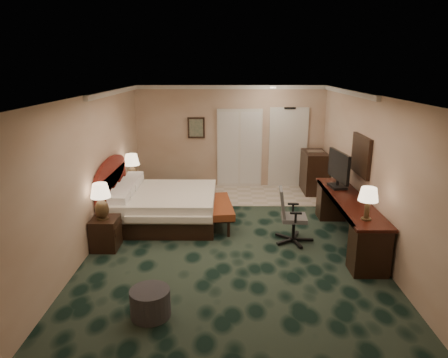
{
  "coord_description": "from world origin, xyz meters",
  "views": [
    {
      "loc": [
        -0.06,
        -6.8,
        3.18
      ],
      "look_at": [
        -0.13,
        0.6,
        1.08
      ],
      "focal_mm": 32.0,
      "sensor_mm": 36.0,
      "label": 1
    }
  ],
  "objects_px": {
    "lamp_far": "(132,168)",
    "desk": "(348,220)",
    "bed": "(166,207)",
    "desk_chair": "(294,216)",
    "nightstand_near": "(106,233)",
    "tv": "(339,170)",
    "nightstand_far": "(135,193)",
    "ottoman": "(150,303)",
    "minibar": "(314,172)",
    "bed_bench": "(219,214)",
    "lamp_near": "(101,202)"
  },
  "relations": [
    {
      "from": "lamp_far",
      "to": "desk",
      "type": "bearing_deg",
      "value": -23.91
    },
    {
      "from": "bed",
      "to": "desk_chair",
      "type": "relative_size",
      "value": 2.0
    },
    {
      "from": "nightstand_near",
      "to": "tv",
      "type": "relative_size",
      "value": 0.6
    },
    {
      "from": "nightstand_near",
      "to": "bed",
      "type": "bearing_deg",
      "value": 55.24
    },
    {
      "from": "nightstand_far",
      "to": "ottoman",
      "type": "relative_size",
      "value": 1.05
    },
    {
      "from": "desk",
      "to": "tv",
      "type": "distance_m",
      "value": 1.06
    },
    {
      "from": "desk_chair",
      "to": "minibar",
      "type": "bearing_deg",
      "value": 75.51
    },
    {
      "from": "bed_bench",
      "to": "lamp_near",
      "type": "bearing_deg",
      "value": -157.11
    },
    {
      "from": "ottoman",
      "to": "bed",
      "type": "bearing_deg",
      "value": 95.03
    },
    {
      "from": "tv",
      "to": "nightstand_far",
      "type": "bearing_deg",
      "value": 156.3
    },
    {
      "from": "lamp_far",
      "to": "desk_chair",
      "type": "relative_size",
      "value": 0.65
    },
    {
      "from": "lamp_near",
      "to": "minibar",
      "type": "distance_m",
      "value": 5.63
    },
    {
      "from": "nightstand_far",
      "to": "lamp_far",
      "type": "distance_m",
      "value": 0.62
    },
    {
      "from": "tv",
      "to": "desk_chair",
      "type": "height_order",
      "value": "tv"
    },
    {
      "from": "desk",
      "to": "minibar",
      "type": "distance_m",
      "value": 3.05
    },
    {
      "from": "lamp_near",
      "to": "desk_chair",
      "type": "height_order",
      "value": "lamp_near"
    },
    {
      "from": "ottoman",
      "to": "desk",
      "type": "distance_m",
      "value": 4.03
    },
    {
      "from": "bed_bench",
      "to": "desk_chair",
      "type": "distance_m",
      "value": 1.65
    },
    {
      "from": "lamp_near",
      "to": "ottoman",
      "type": "bearing_deg",
      "value": -58.98
    },
    {
      "from": "nightstand_far",
      "to": "ottoman",
      "type": "bearing_deg",
      "value": -74.93
    },
    {
      "from": "desk",
      "to": "lamp_near",
      "type": "bearing_deg",
      "value": -175.1
    },
    {
      "from": "bed",
      "to": "desk_chair",
      "type": "xyz_separation_m",
      "value": [
        2.53,
        -0.97,
        0.19
      ]
    },
    {
      "from": "lamp_far",
      "to": "bed_bench",
      "type": "xyz_separation_m",
      "value": [
        2.04,
        -1.2,
        -0.66
      ]
    },
    {
      "from": "nightstand_far",
      "to": "bed_bench",
      "type": "height_order",
      "value": "nightstand_far"
    },
    {
      "from": "bed_bench",
      "to": "desk",
      "type": "height_order",
      "value": "desk"
    },
    {
      "from": "nightstand_near",
      "to": "lamp_far",
      "type": "bearing_deg",
      "value": 90.64
    },
    {
      "from": "bed",
      "to": "lamp_far",
      "type": "relative_size",
      "value": 3.05
    },
    {
      "from": "nightstand_far",
      "to": "lamp_far",
      "type": "relative_size",
      "value": 0.82
    },
    {
      "from": "lamp_far",
      "to": "desk_chair",
      "type": "height_order",
      "value": "lamp_far"
    },
    {
      "from": "ottoman",
      "to": "desk",
      "type": "xyz_separation_m",
      "value": [
        3.25,
        2.37,
        0.23
      ]
    },
    {
      "from": "nightstand_near",
      "to": "tv",
      "type": "height_order",
      "value": "tv"
    },
    {
      "from": "bed",
      "to": "desk_chair",
      "type": "distance_m",
      "value": 2.72
    },
    {
      "from": "nightstand_far",
      "to": "tv",
      "type": "height_order",
      "value": "tv"
    },
    {
      "from": "desk",
      "to": "desk_chair",
      "type": "height_order",
      "value": "desk_chair"
    },
    {
      "from": "bed",
      "to": "lamp_far",
      "type": "xyz_separation_m",
      "value": [
        -0.91,
        1.04,
        0.57
      ]
    },
    {
      "from": "nightstand_far",
      "to": "ottoman",
      "type": "height_order",
      "value": "nightstand_far"
    },
    {
      "from": "lamp_far",
      "to": "bed_bench",
      "type": "height_order",
      "value": "lamp_far"
    },
    {
      "from": "nightstand_near",
      "to": "bed_bench",
      "type": "relative_size",
      "value": 0.41
    },
    {
      "from": "bed",
      "to": "minibar",
      "type": "bearing_deg",
      "value": 30.96
    },
    {
      "from": "minibar",
      "to": "bed",
      "type": "bearing_deg",
      "value": -149.04
    },
    {
      "from": "lamp_near",
      "to": "bed_bench",
      "type": "height_order",
      "value": "lamp_near"
    },
    {
      "from": "desk_chair",
      "to": "tv",
      "type": "bearing_deg",
      "value": 41.73
    },
    {
      "from": "lamp_far",
      "to": "tv",
      "type": "bearing_deg",
      "value": -15.85
    },
    {
      "from": "minibar",
      "to": "tv",
      "type": "bearing_deg",
      "value": -90.91
    },
    {
      "from": "lamp_near",
      "to": "desk",
      "type": "height_order",
      "value": "lamp_near"
    },
    {
      "from": "lamp_near",
      "to": "tv",
      "type": "relative_size",
      "value": 0.69
    },
    {
      "from": "nightstand_far",
      "to": "lamp_near",
      "type": "relative_size",
      "value": 0.84
    },
    {
      "from": "lamp_near",
      "to": "desk_chair",
      "type": "xyz_separation_m",
      "value": [
        3.44,
        0.34,
        -0.38
      ]
    },
    {
      "from": "desk_chair",
      "to": "lamp_far",
      "type": "bearing_deg",
      "value": 153.18
    },
    {
      "from": "bed",
      "to": "nightstand_far",
      "type": "distance_m",
      "value": 1.41
    }
  ]
}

